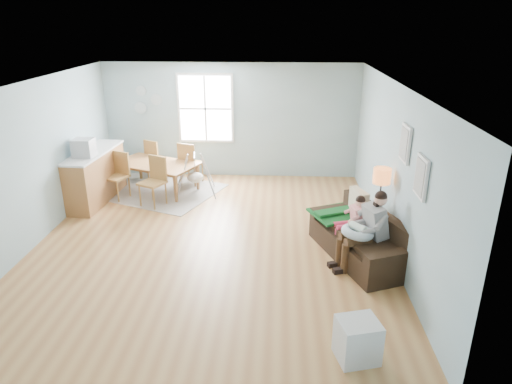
# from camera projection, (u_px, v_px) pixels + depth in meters

# --- Properties ---
(room) EXTENTS (8.40, 9.40, 3.90)m
(room) POSITION_uv_depth(u_px,v_px,m) (207.00, 102.00, 7.15)
(room) COLOR #9F6638
(window) EXTENTS (1.32, 0.08, 1.62)m
(window) POSITION_uv_depth(u_px,v_px,m) (206.00, 109.00, 10.68)
(window) COLOR silver
(window) RESTS_ON room
(pictures) EXTENTS (0.05, 1.34, 0.74)m
(pictures) POSITION_uv_depth(u_px,v_px,m) (413.00, 159.00, 6.23)
(pictures) COLOR silver
(pictures) RESTS_ON room
(wall_plates) EXTENTS (0.67, 0.02, 0.66)m
(wall_plates) POSITION_uv_depth(u_px,v_px,m) (146.00, 100.00, 10.69)
(wall_plates) COLOR #9FB8BE
(wall_plates) RESTS_ON room
(sofa) EXTENTS (1.50, 2.12, 0.79)m
(sofa) POSITION_uv_depth(u_px,v_px,m) (362.00, 241.00, 7.38)
(sofa) COLOR black
(sofa) RESTS_ON room
(green_throw) EXTENTS (1.12, 1.05, 0.04)m
(green_throw) POSITION_uv_depth(u_px,v_px,m) (339.00, 213.00, 7.85)
(green_throw) COLOR #155E24
(green_throw) RESTS_ON sofa
(beige_pillow) EXTENTS (0.28, 0.48, 0.47)m
(beige_pillow) POSITION_uv_depth(u_px,v_px,m) (359.00, 203.00, 7.73)
(beige_pillow) COLOR #B6AA8B
(beige_pillow) RESTS_ON sofa
(father) EXTENTS (0.92, 0.60, 1.24)m
(father) POSITION_uv_depth(u_px,v_px,m) (366.00, 228.00, 6.95)
(father) COLOR gray
(father) RESTS_ON sofa
(nursing_pillow) EXTENTS (0.68, 0.68, 0.20)m
(nursing_pillow) POSITION_uv_depth(u_px,v_px,m) (358.00, 232.00, 6.93)
(nursing_pillow) COLOR #A9C3D3
(nursing_pillow) RESTS_ON father
(infant) EXTENTS (0.27, 0.33, 0.13)m
(infant) POSITION_uv_depth(u_px,v_px,m) (357.00, 226.00, 6.93)
(infant) COLOR white
(infant) RESTS_ON nursing_pillow
(toddler) EXTENTS (0.54, 0.35, 0.81)m
(toddler) POSITION_uv_depth(u_px,v_px,m) (354.00, 215.00, 7.37)
(toddler) COLOR white
(toddler) RESTS_ON sofa
(floor_lamp) EXTENTS (0.28, 0.28, 1.41)m
(floor_lamp) POSITION_uv_depth(u_px,v_px,m) (381.00, 183.00, 7.36)
(floor_lamp) COLOR black
(floor_lamp) RESTS_ON room
(storage_cube) EXTENTS (0.54, 0.50, 0.50)m
(storage_cube) POSITION_uv_depth(u_px,v_px,m) (357.00, 340.00, 5.17)
(storage_cube) COLOR silver
(storage_cube) RESTS_ON room
(rug) EXTENTS (3.18, 2.84, 0.01)m
(rug) POSITION_uv_depth(u_px,v_px,m) (157.00, 190.00, 10.29)
(rug) COLOR gray
(rug) RESTS_ON room
(dining_table) EXTENTS (2.07, 1.65, 0.64)m
(dining_table) POSITION_uv_depth(u_px,v_px,m) (156.00, 177.00, 10.17)
(dining_table) COLOR brown
(dining_table) RESTS_ON rug
(chair_sw) EXTENTS (0.59, 0.59, 0.99)m
(chair_sw) POSITION_uv_depth(u_px,v_px,m) (118.00, 172.00, 9.72)
(chair_sw) COLOR brown
(chair_sw) RESTS_ON rug
(chair_se) EXTENTS (0.62, 0.62, 1.02)m
(chair_se) POSITION_uv_depth(u_px,v_px,m) (155.00, 177.00, 9.34)
(chair_se) COLOR brown
(chair_se) RESTS_ON rug
(chair_nw) EXTENTS (0.59, 0.59, 0.97)m
(chair_nw) POSITION_uv_depth(u_px,v_px,m) (155.00, 157.00, 10.83)
(chair_nw) COLOR brown
(chair_nw) RESTS_ON rug
(chair_ne) EXTENTS (0.58, 0.58, 1.01)m
(chair_ne) POSITION_uv_depth(u_px,v_px,m) (189.00, 161.00, 10.43)
(chair_ne) COLOR brown
(chair_ne) RESTS_ON rug
(counter) EXTENTS (0.69, 1.96, 1.08)m
(counter) POSITION_uv_depth(u_px,v_px,m) (96.00, 176.00, 9.56)
(counter) COLOR brown
(counter) RESTS_ON room
(monitor) EXTENTS (0.38, 0.36, 0.36)m
(monitor) POSITION_uv_depth(u_px,v_px,m) (83.00, 148.00, 8.96)
(monitor) COLOR #A5A4A9
(monitor) RESTS_ON counter
(baby_swing) EXTENTS (1.00, 1.02, 0.88)m
(baby_swing) POSITION_uv_depth(u_px,v_px,m) (195.00, 177.00, 9.96)
(baby_swing) COLOR #A5A4A9
(baby_swing) RESTS_ON room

